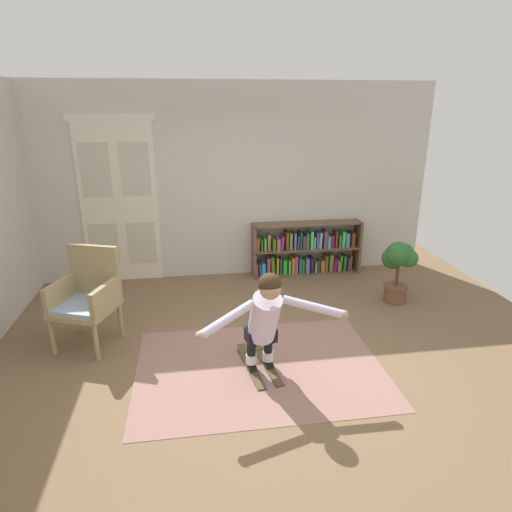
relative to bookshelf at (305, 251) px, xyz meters
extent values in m
plane|color=brown|center=(-1.06, -2.39, -0.37)|extent=(7.20, 7.20, 0.00)
cube|color=beige|center=(-1.06, 0.21, 1.08)|extent=(6.00, 0.10, 2.90)
cube|color=silver|center=(-3.07, 0.15, 0.81)|extent=(0.55, 0.04, 2.35)
cube|color=beige|center=(-3.07, 0.13, 1.32)|extent=(0.41, 0.01, 0.76)
cube|color=beige|center=(-3.07, 0.13, 0.22)|extent=(0.41, 0.01, 0.64)
cube|color=silver|center=(-2.52, 0.15, 0.81)|extent=(0.55, 0.04, 2.35)
cube|color=beige|center=(-2.52, 0.13, 1.32)|extent=(0.41, 0.01, 0.76)
cube|color=beige|center=(-2.52, 0.13, 0.22)|extent=(0.41, 0.01, 0.64)
cube|color=silver|center=(-2.79, 0.15, 2.03)|extent=(1.22, 0.04, 0.10)
cube|color=#986E65|center=(-1.13, -2.54, -0.36)|extent=(2.52, 1.80, 0.01)
cube|color=brown|center=(-0.82, 0.00, 0.05)|extent=(0.04, 0.30, 0.83)
cube|color=brown|center=(0.86, 0.00, 0.05)|extent=(0.04, 0.30, 0.83)
cube|color=brown|center=(0.02, 0.00, -0.36)|extent=(1.68, 0.30, 0.02)
cube|color=brown|center=(0.02, 0.00, 0.05)|extent=(1.68, 0.30, 0.02)
cube|color=brown|center=(0.02, 0.00, 0.45)|extent=(1.68, 0.30, 0.02)
cube|color=#A05C24|center=(-0.79, 0.00, -0.25)|extent=(0.03, 0.22, 0.21)
cube|color=#3836B5|center=(-0.73, -0.01, -0.25)|extent=(0.04, 0.21, 0.21)
cube|color=#24B8A7|center=(-0.68, -0.01, -0.25)|extent=(0.06, 0.19, 0.20)
cube|color=#9F4068|center=(-0.60, 0.00, -0.21)|extent=(0.05, 0.23, 0.29)
cube|color=#44861B|center=(-0.53, 0.01, -0.20)|extent=(0.07, 0.17, 0.29)
cube|color=#AE971E|center=(-0.45, 0.01, -0.21)|extent=(0.03, 0.22, 0.28)
cube|color=#57497E|center=(-0.40, 0.02, -0.22)|extent=(0.03, 0.17, 0.26)
cube|color=green|center=(-0.34, -0.02, -0.23)|extent=(0.06, 0.16, 0.24)
cube|color=#69CE7B|center=(-0.26, -0.01, -0.24)|extent=(0.03, 0.15, 0.21)
cube|color=#A97E21|center=(-0.21, -0.01, -0.22)|extent=(0.04, 0.23, 0.26)
cube|color=#B84A6C|center=(-0.16, 0.00, -0.21)|extent=(0.05, 0.19, 0.28)
cube|color=#206A74|center=(-0.09, 0.01, -0.22)|extent=(0.04, 0.20, 0.25)
cube|color=#58951E|center=(-0.03, 0.01, -0.24)|extent=(0.03, 0.15, 0.21)
cube|color=#5174A5|center=(0.03, -0.01, -0.23)|extent=(0.06, 0.18, 0.24)
cube|color=#2C1950|center=(0.10, 0.01, -0.23)|extent=(0.05, 0.20, 0.25)
cube|color=olive|center=(0.16, 0.01, -0.25)|extent=(0.03, 0.22, 0.19)
cube|color=navy|center=(0.21, 0.00, -0.26)|extent=(0.05, 0.16, 0.19)
cube|color=#986A1D|center=(0.28, -0.02, -0.25)|extent=(0.06, 0.16, 0.20)
cube|color=brown|center=(0.34, 0.00, -0.21)|extent=(0.04, 0.18, 0.27)
cube|color=olive|center=(0.42, -0.02, -0.21)|extent=(0.05, 0.15, 0.28)
cube|color=#69156D|center=(0.48, -0.01, -0.24)|extent=(0.07, 0.22, 0.23)
cube|color=#888552|center=(0.54, -0.01, -0.25)|extent=(0.03, 0.21, 0.19)
cube|color=#549B28|center=(0.58, 0.00, -0.22)|extent=(0.05, 0.17, 0.26)
cube|color=#245F26|center=(0.64, 0.00, -0.22)|extent=(0.05, 0.19, 0.25)
cube|color=#502C3A|center=(0.71, 0.01, -0.24)|extent=(0.04, 0.22, 0.21)
cube|color=#904E70|center=(0.75, 0.01, -0.23)|extent=(0.03, 0.14, 0.24)
cube|color=brown|center=(-0.77, 0.00, 0.17)|extent=(0.07, 0.21, 0.22)
cube|color=#178C36|center=(-0.70, 0.00, 0.15)|extent=(0.03, 0.16, 0.19)
cube|color=#74A95B|center=(-0.66, 0.01, 0.16)|extent=(0.03, 0.23, 0.20)
cube|color=#98914D|center=(-0.59, 0.02, 0.18)|extent=(0.05, 0.15, 0.24)
cube|color=#436A16|center=(-0.52, -0.02, 0.15)|extent=(0.05, 0.24, 0.19)
cube|color=#B75F80|center=(-0.45, -0.02, 0.15)|extent=(0.05, 0.21, 0.19)
cube|color=#AE4097|center=(-0.38, 0.01, 0.16)|extent=(0.05, 0.18, 0.21)
cube|color=brown|center=(-0.32, -0.01, 0.20)|extent=(0.04, 0.23, 0.28)
cube|color=#55B43D|center=(-0.25, 0.01, 0.19)|extent=(0.04, 0.18, 0.26)
cube|color=#955994|center=(-0.19, -0.01, 0.19)|extent=(0.03, 0.20, 0.27)
cube|color=#19529A|center=(-0.14, 0.01, 0.17)|extent=(0.04, 0.22, 0.22)
cube|color=#2C4E36|center=(-0.10, -0.01, 0.20)|extent=(0.03, 0.21, 0.28)
cube|color=#4E2F3C|center=(-0.04, 0.01, 0.16)|extent=(0.06, 0.22, 0.21)
cube|color=#2A793E|center=(0.01, -0.01, 0.18)|extent=(0.04, 0.20, 0.25)
cube|color=#66C768|center=(0.08, 0.01, 0.20)|extent=(0.04, 0.22, 0.28)
cube|color=#47D350|center=(0.13, 0.01, 0.15)|extent=(0.04, 0.21, 0.19)
cube|color=#5C51D6|center=(0.18, 0.02, 0.18)|extent=(0.03, 0.18, 0.25)
cube|color=#7AA2C4|center=(0.22, 0.02, 0.18)|extent=(0.06, 0.20, 0.25)
cube|color=#763C50|center=(0.30, 0.00, 0.20)|extent=(0.05, 0.20, 0.28)
cube|color=#47A8D0|center=(0.36, 0.00, 0.16)|extent=(0.05, 0.24, 0.20)
cube|color=maroon|center=(0.42, -0.02, 0.15)|extent=(0.05, 0.14, 0.19)
cube|color=brown|center=(0.48, -0.01, 0.19)|extent=(0.03, 0.18, 0.26)
cube|color=brown|center=(0.54, 0.00, 0.16)|extent=(0.03, 0.20, 0.20)
cube|color=#2CD656|center=(0.59, 0.01, 0.18)|extent=(0.05, 0.23, 0.25)
cube|color=teal|center=(0.66, 0.01, 0.17)|extent=(0.06, 0.21, 0.22)
cube|color=brown|center=(0.75, 0.00, 0.17)|extent=(0.05, 0.23, 0.23)
cylinder|color=tan|center=(-3.29, -1.95, -0.16)|extent=(0.06, 0.06, 0.42)
cylinder|color=tan|center=(-2.81, -2.14, -0.16)|extent=(0.06, 0.06, 0.42)
cylinder|color=tan|center=(-3.11, -1.47, -0.16)|extent=(0.06, 0.06, 0.42)
cylinder|color=tan|center=(-2.62, -1.65, -0.16)|extent=(0.06, 0.06, 0.42)
cube|color=tan|center=(-2.96, -1.80, 0.08)|extent=(0.77, 0.77, 0.06)
cube|color=#9BAFCF|center=(-2.96, -1.80, 0.13)|extent=(0.69, 0.69, 0.04)
cube|color=tan|center=(-2.86, -1.55, 0.43)|extent=(0.58, 0.27, 0.60)
cube|color=tan|center=(-3.21, -1.71, 0.25)|extent=(0.25, 0.55, 0.28)
cube|color=tan|center=(-2.71, -1.90, 0.25)|extent=(0.25, 0.55, 0.28)
cylinder|color=brown|center=(0.96, -1.22, -0.25)|extent=(0.30, 0.30, 0.24)
cylinder|color=brown|center=(0.96, -1.22, -0.15)|extent=(0.32, 0.32, 0.04)
cylinder|color=#4C3823|center=(0.96, -1.22, 0.05)|extent=(0.04, 0.04, 0.36)
sphere|color=#2C622C|center=(0.92, -1.12, 0.23)|extent=(0.30, 0.30, 0.30)
sphere|color=#2C622C|center=(1.02, -1.23, 0.34)|extent=(0.24, 0.24, 0.24)
sphere|color=#2C622C|center=(0.92, -1.27, 0.34)|extent=(0.32, 0.32, 0.32)
sphere|color=#2C622C|center=(1.06, -1.31, 0.28)|extent=(0.24, 0.24, 0.24)
cube|color=#4F4027|center=(-1.22, -2.55, -0.35)|extent=(0.20, 0.76, 0.01)
cube|color=#4F4027|center=(-1.27, -2.21, -0.32)|extent=(0.11, 0.13, 0.06)
cube|color=black|center=(-1.22, -2.57, -0.33)|extent=(0.10, 0.13, 0.04)
cube|color=#4F4027|center=(-1.04, -2.52, -0.35)|extent=(0.20, 0.76, 0.01)
cube|color=#4F4027|center=(-1.09, -2.18, -0.32)|extent=(0.11, 0.13, 0.06)
cube|color=black|center=(-1.04, -2.54, -0.33)|extent=(0.10, 0.13, 0.04)
cylinder|color=white|center=(-1.22, -2.55, -0.24)|extent=(0.13, 0.13, 0.10)
cylinder|color=black|center=(-1.22, -2.55, -0.04)|extent=(0.10, 0.10, 0.30)
cylinder|color=black|center=(-1.21, -2.58, 0.05)|extent=(0.13, 0.13, 0.22)
cylinder|color=white|center=(-1.04, -2.52, -0.24)|extent=(0.13, 0.13, 0.10)
cylinder|color=black|center=(-1.04, -2.52, -0.04)|extent=(0.10, 0.10, 0.30)
cylinder|color=black|center=(-1.04, -2.56, 0.05)|extent=(0.13, 0.13, 0.22)
cube|color=black|center=(-1.12, -2.57, 0.04)|extent=(0.32, 0.22, 0.14)
cylinder|color=silver|center=(-1.11, -2.67, 0.28)|extent=(0.35, 0.50, 0.59)
sphere|color=tan|center=(-1.08, -2.84, 0.65)|extent=(0.23, 0.23, 0.20)
sphere|color=#382619|center=(-1.08, -2.83, 0.69)|extent=(0.24, 0.24, 0.21)
cylinder|color=silver|center=(-1.48, -2.94, 0.43)|extent=(0.54, 0.37, 0.21)
sphere|color=tan|center=(-1.73, -3.09, 0.36)|extent=(0.10, 0.10, 0.09)
cylinder|color=silver|center=(-0.67, -2.82, 0.43)|extent=(0.59, 0.21, 0.21)
sphere|color=tan|center=(-0.40, -2.89, 0.36)|extent=(0.10, 0.10, 0.09)
camera|label=1|loc=(-1.74, -6.38, 2.22)|focal=30.75mm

